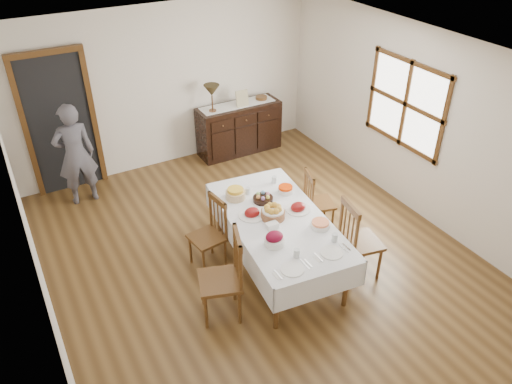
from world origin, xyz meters
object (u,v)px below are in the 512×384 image
chair_right_far (316,201)px  person (75,151)px  sideboard (239,128)px  table_lamp (212,91)px  chair_right_near (358,239)px  chair_left_far (210,233)px  chair_left_near (225,276)px  dining_table (278,225)px

chair_right_far → person: 3.50m
sideboard → table_lamp: bearing=-176.4°
chair_right_far → table_lamp: (-0.35, 2.50, 0.77)m
chair_right_near → chair_left_far: bearing=64.8°
chair_left_near → chair_right_far: 1.97m
dining_table → table_lamp: 3.04m
chair_left_far → sideboard: bearing=137.8°
chair_left_far → sideboard: (1.71, 2.50, -0.04)m
chair_right_far → table_lamp: bearing=23.6°
sideboard → chair_left_far: bearing=-124.4°
chair_right_far → sideboard: chair_right_far is taller
chair_right_far → table_lamp: size_ratio=1.94×
chair_left_near → chair_right_near: (1.66, -0.19, -0.01)m
chair_left_near → sideboard: (1.93, 3.36, -0.11)m
chair_left_far → table_lamp: 2.85m
sideboard → person: person is taller
table_lamp → chair_left_near: bearing=-113.3°
chair_right_far → chair_left_far: bearing=104.4°
chair_left_far → chair_right_far: size_ratio=1.05×
chair_left_near → person: bearing=-146.1°
chair_left_near → table_lamp: 3.68m
chair_right_far → chair_right_near: bearing=-171.4°
person → table_lamp: (2.28, 0.23, 0.39)m
sideboard → table_lamp: size_ratio=3.14×
chair_right_far → chair_left_near: bearing=130.5°
chair_left_far → chair_right_far: chair_left_far is taller
dining_table → chair_left_far: (-0.68, 0.46, -0.17)m
dining_table → sideboard: 3.14m
chair_right_near → sideboard: 3.55m
dining_table → chair_right_far: (0.88, 0.43, -0.20)m
chair_right_near → sideboard: size_ratio=0.73×
person → table_lamp: size_ratio=3.61×
chair_right_far → sideboard: (0.15, 2.53, -0.02)m
chair_left_near → chair_right_near: size_ratio=1.02×
dining_table → chair_left_near: size_ratio=2.08×
chair_right_far → table_lamp: table_lamp is taller
chair_left_far → table_lamp: (1.21, 2.47, 0.75)m
chair_right_far → person: bearing=64.8°
chair_right_far → dining_table: bearing=131.7°
chair_left_near → chair_left_far: size_ratio=1.15×
chair_left_far → sideboard: 3.03m
chair_left_near → dining_table: bearing=132.2°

